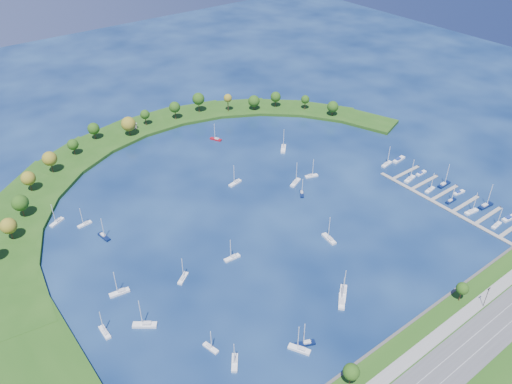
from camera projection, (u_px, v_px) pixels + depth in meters
ground at (254, 206)px, 269.72m from camera, size 700.00×700.00×0.00m
south_shoreline at (456, 357)px, 188.70m from camera, size 420.00×43.10×11.60m
breakwater at (133, 193)px, 277.69m from camera, size 286.74×247.64×2.00m
breakwater_trees at (149, 135)px, 313.66m from camera, size 235.53×90.47×14.28m
harbor_tower at (135, 126)px, 337.81m from camera, size 2.60×2.60×3.88m
dock_system at (450, 201)px, 272.63m from camera, size 24.28×82.00×1.60m
moored_boat_0 at (235, 182)px, 286.67m from camera, size 8.76×4.07×12.43m
moored_boat_1 at (329, 238)px, 245.82m from camera, size 3.77×9.14×13.04m
moored_boat_2 at (305, 343)px, 194.10m from camera, size 8.14×5.30×11.66m
moored_boat_3 at (235, 362)px, 187.05m from camera, size 6.54×7.52×11.51m
moored_boat_4 at (283, 148)px, 319.13m from camera, size 8.79×8.96×14.41m
moored_boat_5 at (183, 278)px, 223.47m from camera, size 7.47×6.23×11.27m
moored_boat_6 at (216, 139)px, 329.51m from camera, size 5.50×7.98×11.52m
moored_boat_7 at (300, 349)px, 191.85m from camera, size 6.30×8.71×12.68m
moored_boat_8 at (211, 347)px, 192.49m from camera, size 3.41×7.20×10.21m
moored_boat_9 at (342, 301)px, 212.01m from camera, size 8.40×8.00×13.33m
moored_boat_10 at (295, 182)px, 286.90m from camera, size 9.31×5.99×13.32m
moored_boat_11 at (311, 175)px, 292.85m from camera, size 7.94×4.42×11.25m
moored_boat_12 at (120, 292)px, 216.28m from camera, size 8.89×3.69×12.68m
moored_boat_13 at (85, 224)px, 255.44m from camera, size 7.42×2.81×10.65m
moored_boat_14 at (104, 236)px, 247.30m from camera, size 3.43×8.38×11.96m
moored_boat_15 at (343, 293)px, 215.90m from camera, size 9.28×8.38×14.40m
moored_boat_16 at (105, 332)px, 198.61m from camera, size 2.26×7.77×11.38m
moored_boat_17 at (145, 324)px, 201.60m from camera, size 9.24×7.98×14.10m
moored_boat_18 at (57, 222)px, 256.85m from camera, size 8.30×5.59×11.94m
moored_boat_19 at (302, 193)px, 277.94m from camera, size 5.92×6.67×10.28m
moored_boat_20 at (232, 257)px, 234.58m from camera, size 7.99×2.76×11.54m
docked_boat_0 at (497, 225)px, 254.83m from camera, size 7.46×2.62×10.77m
docked_boat_1 at (509, 218)px, 259.67m from camera, size 9.50×3.68×1.89m
docked_boat_2 at (471, 211)px, 264.11m from camera, size 8.51×3.40×12.17m
docked_boat_3 at (486, 205)px, 268.32m from camera, size 9.65×3.51×13.89m
docked_boat_4 at (451, 200)px, 272.24m from camera, size 7.30×2.07×10.71m
docked_boat_5 at (459, 192)px, 279.04m from camera, size 7.69×2.98×1.53m
docked_boat_6 at (430, 189)px, 281.01m from camera, size 7.76×3.03×11.11m
docked_boat_7 at (444, 184)px, 285.21m from camera, size 9.27×2.88×13.50m
docked_boat_8 at (410, 179)px, 290.00m from camera, size 9.22×3.96×13.12m
docked_boat_9 at (421, 173)px, 295.57m from camera, size 7.65×2.32×1.55m
docked_boat_10 at (387, 164)px, 303.62m from camera, size 8.69×3.73×12.37m
docked_boat_11 at (399, 159)px, 308.11m from camera, size 9.94×3.74×1.98m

